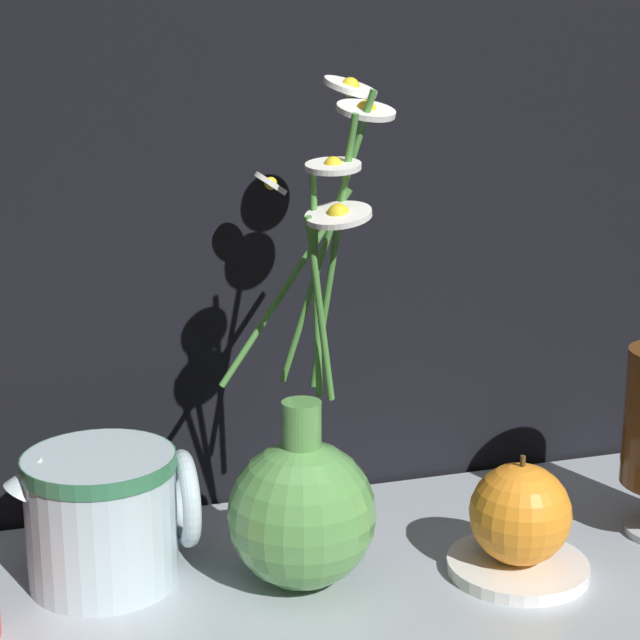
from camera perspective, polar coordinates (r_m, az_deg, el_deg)
ground_plane at (r=0.84m, az=0.40°, el=-14.32°), size 6.00×6.00×0.00m
shelf at (r=0.84m, az=0.40°, el=-13.96°), size 0.74×0.32×0.01m
vase_with_flowers at (r=0.80m, az=-0.92°, el=-9.42°), size 0.14×0.17×0.37m
ceramic_pitcher at (r=0.82m, az=-11.42°, el=-9.95°), size 0.14×0.11×0.11m
saucer_plate at (r=0.85m, az=10.49°, el=-12.80°), size 0.11×0.11×0.01m
orange_fruit at (r=0.84m, az=10.63°, el=-10.12°), size 0.08×0.08×0.09m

